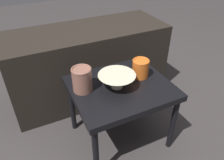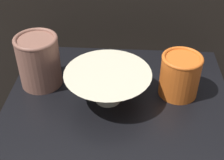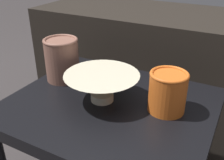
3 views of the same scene
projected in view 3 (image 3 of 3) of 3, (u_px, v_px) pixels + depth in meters
table at (110, 117)px, 0.83m from camera, size 0.62×0.52×0.46m
couch_backdrop at (166, 73)px, 1.35m from camera, size 1.31×0.50×0.62m
bowl at (102, 84)px, 0.80m from camera, size 0.23×0.23×0.09m
vase_textured_left at (62, 59)px, 0.92m from camera, size 0.12×0.12×0.15m
vase_colorful_right at (168, 91)px, 0.74m from camera, size 0.11×0.11×0.12m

